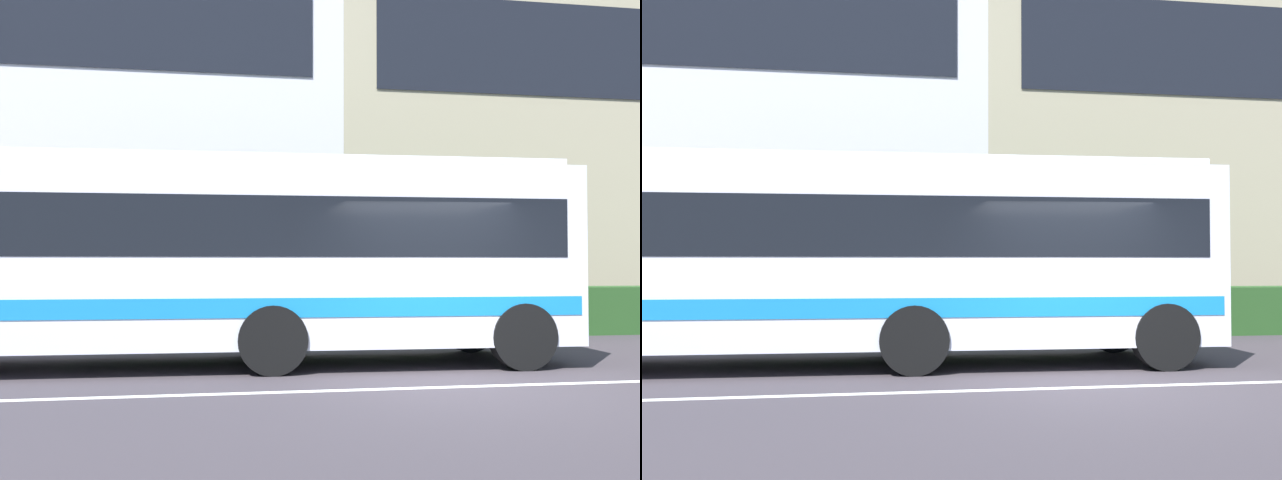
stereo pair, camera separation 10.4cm
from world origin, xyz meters
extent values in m
plane|color=#3A3439|center=(0.00, 0.00, 0.00)|extent=(160.00, 160.00, 0.00)
cube|color=silver|center=(0.00, 0.00, 0.00)|extent=(60.00, 0.16, 0.01)
cube|color=#264D20|center=(2.48, 6.73, 0.53)|extent=(16.47, 1.10, 1.07)
cube|color=tan|center=(11.65, 14.26, 6.44)|extent=(22.18, 8.78, 12.88)
cube|color=silver|center=(-2.92, 2.67, 1.72)|extent=(10.92, 2.97, 2.73)
cube|color=black|center=(-2.92, 2.67, 2.13)|extent=(10.27, 2.97, 0.87)
cube|color=#167AC2|center=(-2.92, 2.67, 0.96)|extent=(10.70, 2.99, 0.28)
cube|color=silver|center=(-2.92, 2.67, 3.14)|extent=(10.47, 2.54, 0.12)
cylinder|color=black|center=(-2.30, 1.45, 0.50)|extent=(1.01, 0.32, 1.00)
cylinder|color=black|center=(-2.21, 3.84, 0.50)|extent=(1.01, 0.32, 1.00)
cylinder|color=black|center=(1.46, 1.32, 0.50)|extent=(1.01, 0.32, 1.00)
cylinder|color=black|center=(1.54, 3.70, 0.50)|extent=(1.01, 0.32, 1.00)
camera|label=1|loc=(-3.59, -9.39, 1.58)|focal=42.80mm
camera|label=2|loc=(-3.49, -9.40, 1.58)|focal=42.80mm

